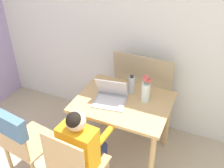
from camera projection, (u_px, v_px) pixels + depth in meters
wall_back at (174, 30)px, 2.64m from camera, size 6.40×0.05×2.50m
dining_table at (123, 109)px, 2.60m from camera, size 0.91×0.71×0.71m
chair_occupied at (75, 168)px, 2.17m from camera, size 0.43×0.43×0.88m
chair_spare at (18, 136)px, 2.29m from camera, size 0.46×0.49×0.89m
person_seated at (82, 145)px, 2.17m from camera, size 0.35×0.45×1.01m
laptop at (111, 96)px, 2.51m from camera, size 0.34×0.30×0.23m
flower_vase at (146, 89)px, 2.47m from camera, size 0.08×0.08×0.29m
water_bottle at (131, 85)px, 2.59m from camera, size 0.06×0.06×0.21m
cardboard_panel at (142, 93)px, 3.03m from camera, size 0.67×0.15×0.99m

